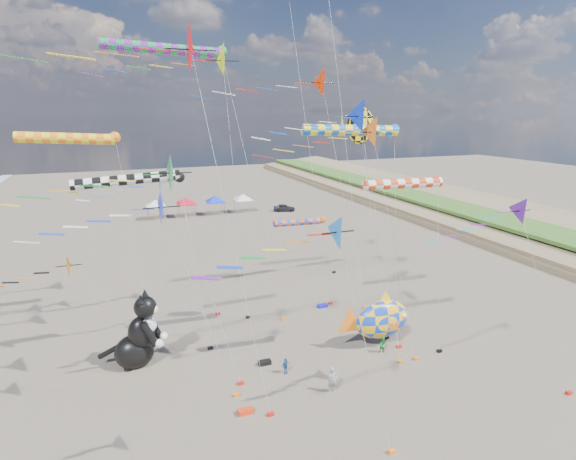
# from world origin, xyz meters

# --- Properties ---
(delta_kite_0) EXTENTS (8.99, 1.66, 13.52)m
(delta_kite_0) POSITION_xyz_m (-3.87, 0.68, 12.28)
(delta_kite_0) COLOR blue
(delta_kite_0) RESTS_ON ground
(delta_kite_1) EXTENTS (11.55, 2.57, 15.44)m
(delta_kite_1) POSITION_xyz_m (-9.00, 9.53, 13.90)
(delta_kite_1) COLOR #1D884A
(delta_kite_1) RESTS_ON ground
(delta_kite_2) EXTENTS (9.54, 2.03, 13.00)m
(delta_kite_2) POSITION_xyz_m (-8.69, 20.45, 11.68)
(delta_kite_2) COLOR #1774B4
(delta_kite_2) RESTS_ON ground
(delta_kite_3) EXTENTS (10.04, 1.71, 13.00)m
(delta_kite_3) POSITION_xyz_m (8.85, 0.91, 11.75)
(delta_kite_3) COLOR #5C1B95
(delta_kite_3) RESTS_ON ground
(delta_kite_4) EXTENTS (14.34, 2.42, 20.90)m
(delta_kite_4) POSITION_xyz_m (2.62, 16.93, 19.38)
(delta_kite_4) COLOR #F03003
(delta_kite_4) RESTS_ON ground
(delta_kite_5) EXTENTS (10.06, 2.12, 13.78)m
(delta_kite_5) POSITION_xyz_m (-10.26, 8.41, 12.42)
(delta_kite_5) COLOR #0C21E0
(delta_kite_5) RESTS_ON ground
(delta_kite_6) EXTENTS (13.64, 2.62, 22.32)m
(delta_kite_6) POSITION_xyz_m (-4.80, 17.34, 20.75)
(delta_kite_6) COLOR #EDFF0F
(delta_kite_6) RESTS_ON ground
(delta_kite_8) EXTENTS (10.10, 1.86, 7.97)m
(delta_kite_8) POSITION_xyz_m (-15.49, 18.01, 6.70)
(delta_kite_8) COLOR #DB6508
(delta_kite_8) RESTS_ON ground
(delta_kite_9) EXTENTS (11.38, 1.99, 17.35)m
(delta_kite_9) POSITION_xyz_m (1.99, 7.90, 16.01)
(delta_kite_9) COLOR orange
(delta_kite_9) RESTS_ON ground
(delta_kite_10) EXTENTS (13.80, 2.66, 21.69)m
(delta_kite_10) POSITION_xyz_m (-8.53, 5.85, 20.08)
(delta_kite_10) COLOR red
(delta_kite_10) RESTS_ON ground
(delta_kite_12) EXTENTS (9.00, 2.22, 18.38)m
(delta_kite_12) POSITION_xyz_m (2.82, 7.93, 16.99)
(delta_kite_12) COLOR #1035DE
(delta_kite_12) RESTS_ON ground
(windsock_0) EXTENTS (8.78, 0.81, 16.60)m
(windsock_0) POSITION_xyz_m (4.12, 12.29, 16.12)
(windsock_0) COLOR blue
(windsock_0) RESTS_ON ground
(windsock_1) EXTENTS (7.18, 0.68, 13.32)m
(windsock_1) POSITION_xyz_m (5.68, 8.12, 12.87)
(windsock_1) COLOR red
(windsock_1) RESTS_ON ground
(windsock_2) EXTENTS (10.11, 0.82, 22.13)m
(windsock_2) POSITION_xyz_m (-7.47, 18.81, 21.63)
(windsock_2) COLOR #198D48
(windsock_2) RESTS_ON ground
(windsock_3) EXTENTS (7.30, 0.70, 6.57)m
(windsock_3) POSITION_xyz_m (5.98, 26.22, 6.18)
(windsock_3) COLOR #F15511
(windsock_3) RESTS_ON ground
(windsock_4) EXTENTS (8.30, 0.84, 15.99)m
(windsock_4) POSITION_xyz_m (-14.51, 20.92, 15.50)
(windsock_4) COLOR orange
(windsock_4) RESTS_ON ground
(windsock_5) EXTENTS (8.38, 0.73, 13.56)m
(windsock_5) POSITION_xyz_m (-10.83, 14.77, 13.11)
(windsock_5) COLOR black
(windsock_5) RESTS_ON ground
(angelfish_kite) EXTENTS (3.74, 3.02, 17.77)m
(angelfish_kite) POSITION_xyz_m (4.85, 13.30, 16.32)
(angelfish_kite) COLOR yellow
(angelfish_kite) RESTS_ON ground
(cat_inflatable) EXTENTS (4.60, 3.42, 5.58)m
(cat_inflatable) POSITION_xyz_m (-11.44, 14.56, 2.79)
(cat_inflatable) COLOR black
(cat_inflatable) RESTS_ON ground
(fish_inflatable) EXTENTS (6.09, 2.26, 4.43)m
(fish_inflatable) POSITION_xyz_m (6.06, 10.76, 2.11)
(fish_inflatable) COLOR #133EBC
(fish_inflatable) RESTS_ON ground
(person_adult) EXTENTS (0.67, 0.47, 1.74)m
(person_adult) POSITION_xyz_m (-0.14, 6.60, 0.87)
(person_adult) COLOR #93909F
(person_adult) RESTS_ON ground
(child_green) EXTENTS (0.69, 0.58, 1.26)m
(child_green) POSITION_xyz_m (5.56, 9.57, 0.63)
(child_green) COLOR #1F8937
(child_green) RESTS_ON ground
(child_blue) EXTENTS (0.74, 0.51, 1.16)m
(child_blue) POSITION_xyz_m (-2.19, 9.69, 0.58)
(child_blue) COLOR #2A569A
(child_blue) RESTS_ON ground
(kite_bag_0) EXTENTS (0.90, 0.44, 0.30)m
(kite_bag_0) POSITION_xyz_m (-5.93, 6.58, 0.15)
(kite_bag_0) COLOR red
(kite_bag_0) RESTS_ON ground
(kite_bag_1) EXTENTS (0.90, 0.44, 0.30)m
(kite_bag_1) POSITION_xyz_m (-3.17, 11.26, 0.15)
(kite_bag_1) COLOR black
(kite_bag_1) RESTS_ON ground
(kite_bag_2) EXTENTS (0.90, 0.44, 0.30)m
(kite_bag_2) POSITION_xyz_m (4.84, 18.50, 0.15)
(kite_bag_2) COLOR #1317C2
(kite_bag_2) RESTS_ON ground
(tent_row) EXTENTS (19.20, 4.20, 3.80)m
(tent_row) POSITION_xyz_m (1.50, 60.00, 3.15)
(tent_row) COLOR white
(tent_row) RESTS_ON ground
(parked_car) EXTENTS (4.15, 2.82, 1.31)m
(parked_car) POSITION_xyz_m (16.03, 58.00, 0.66)
(parked_car) COLOR #26262D
(parked_car) RESTS_ON ground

